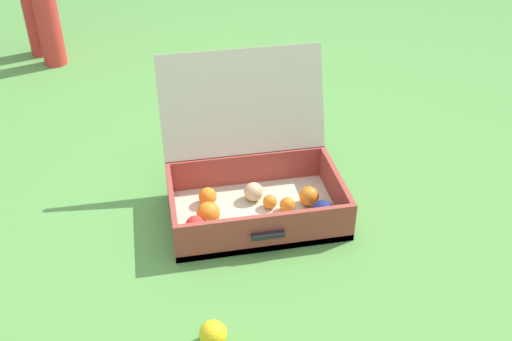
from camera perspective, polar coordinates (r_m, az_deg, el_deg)
ground_plane at (r=2.20m, az=-1.50°, el=-3.34°), size 16.00×16.00×0.00m
open_suitcase at (r=2.12m, az=-0.32°, el=-0.95°), size 0.60×0.55×0.51m
stray_ball_on_grass at (r=1.71m, az=-4.14°, el=-15.34°), size 0.08×0.08×0.08m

